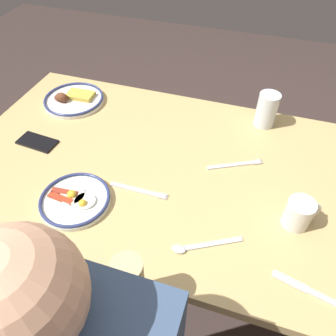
{
  "coord_description": "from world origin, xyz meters",
  "views": [
    {
      "loc": [
        -0.23,
        0.75,
        1.54
      ],
      "look_at": [
        -0.01,
        0.04,
        0.78
      ],
      "focal_mm": 34.63,
      "sensor_mm": 36.0,
      "label": 1
    }
  ],
  "objects_px": {
    "plate_center_pancakes": "(75,200)",
    "coffee_mug": "(299,213)",
    "butter_knife": "(314,293)",
    "tea_spoon": "(197,246)",
    "fork_near": "(235,165)",
    "fork_far": "(139,190)",
    "cell_phone": "(37,142)",
    "drinking_glass": "(266,111)",
    "plate_near_main": "(74,99)"
  },
  "relations": [
    {
      "from": "cell_phone",
      "to": "tea_spoon",
      "type": "relative_size",
      "value": 0.79
    },
    {
      "from": "butter_knife",
      "to": "plate_near_main",
      "type": "bearing_deg",
      "value": -29.49
    },
    {
      "from": "plate_center_pancakes",
      "to": "fork_near",
      "type": "xyz_separation_m",
      "value": [
        -0.44,
        -0.31,
        -0.01
      ]
    },
    {
      "from": "drinking_glass",
      "to": "fork_near",
      "type": "bearing_deg",
      "value": 76.2
    },
    {
      "from": "plate_center_pancakes",
      "to": "coffee_mug",
      "type": "relative_size",
      "value": 2.12
    },
    {
      "from": "plate_near_main",
      "to": "tea_spoon",
      "type": "height_order",
      "value": "plate_near_main"
    },
    {
      "from": "plate_near_main",
      "to": "butter_knife",
      "type": "relative_size",
      "value": 1.21
    },
    {
      "from": "plate_near_main",
      "to": "fork_far",
      "type": "distance_m",
      "value": 0.58
    },
    {
      "from": "butter_knife",
      "to": "coffee_mug",
      "type": "bearing_deg",
      "value": -75.21
    },
    {
      "from": "fork_near",
      "to": "butter_knife",
      "type": "height_order",
      "value": "same"
    },
    {
      "from": "drinking_glass",
      "to": "plate_near_main",
      "type": "bearing_deg",
      "value": 7.05
    },
    {
      "from": "fork_near",
      "to": "tea_spoon",
      "type": "bearing_deg",
      "value": 82.47
    },
    {
      "from": "plate_near_main",
      "to": "coffee_mug",
      "type": "xyz_separation_m",
      "value": [
        -0.92,
        0.35,
        0.03
      ]
    },
    {
      "from": "cell_phone",
      "to": "butter_knife",
      "type": "relative_size",
      "value": 0.7
    },
    {
      "from": "plate_center_pancakes",
      "to": "fork_far",
      "type": "bearing_deg",
      "value": -148.93
    },
    {
      "from": "drinking_glass",
      "to": "butter_knife",
      "type": "height_order",
      "value": "drinking_glass"
    },
    {
      "from": "coffee_mug",
      "to": "butter_knife",
      "type": "xyz_separation_m",
      "value": [
        -0.05,
        0.2,
        -0.04
      ]
    },
    {
      "from": "butter_knife",
      "to": "tea_spoon",
      "type": "height_order",
      "value": "tea_spoon"
    },
    {
      "from": "coffee_mug",
      "to": "cell_phone",
      "type": "height_order",
      "value": "coffee_mug"
    },
    {
      "from": "fork_near",
      "to": "butter_knife",
      "type": "xyz_separation_m",
      "value": [
        -0.26,
        0.39,
        -0.0
      ]
    },
    {
      "from": "plate_center_pancakes",
      "to": "tea_spoon",
      "type": "xyz_separation_m",
      "value": [
        -0.4,
        0.04,
        -0.01
      ]
    },
    {
      "from": "coffee_mug",
      "to": "butter_knife",
      "type": "height_order",
      "value": "coffee_mug"
    },
    {
      "from": "plate_center_pancakes",
      "to": "butter_knife",
      "type": "xyz_separation_m",
      "value": [
        -0.7,
        0.07,
        -0.01
      ]
    },
    {
      "from": "fork_far",
      "to": "butter_knife",
      "type": "bearing_deg",
      "value": 161.72
    },
    {
      "from": "coffee_mug",
      "to": "tea_spoon",
      "type": "bearing_deg",
      "value": 33.59
    },
    {
      "from": "plate_center_pancakes",
      "to": "fork_near",
      "type": "bearing_deg",
      "value": -144.72
    },
    {
      "from": "plate_center_pancakes",
      "to": "coffee_mug",
      "type": "bearing_deg",
      "value": -168.56
    },
    {
      "from": "plate_near_main",
      "to": "drinking_glass",
      "type": "distance_m",
      "value": 0.79
    },
    {
      "from": "plate_near_main",
      "to": "drinking_glass",
      "type": "xyz_separation_m",
      "value": [
        -0.78,
        -0.1,
        0.05
      ]
    },
    {
      "from": "plate_center_pancakes",
      "to": "cell_phone",
      "type": "distance_m",
      "value": 0.34
    },
    {
      "from": "fork_near",
      "to": "tea_spoon",
      "type": "relative_size",
      "value": 1.0
    },
    {
      "from": "fork_near",
      "to": "fork_far",
      "type": "bearing_deg",
      "value": 37.7
    },
    {
      "from": "plate_near_main",
      "to": "fork_near",
      "type": "xyz_separation_m",
      "value": [
        -0.72,
        0.17,
        -0.01
      ]
    },
    {
      "from": "drinking_glass",
      "to": "tea_spoon",
      "type": "bearing_deg",
      "value": 79.74
    },
    {
      "from": "drinking_glass",
      "to": "tea_spoon",
      "type": "xyz_separation_m",
      "value": [
        0.11,
        0.61,
        -0.06
      ]
    },
    {
      "from": "coffee_mug",
      "to": "fork_far",
      "type": "distance_m",
      "value": 0.48
    },
    {
      "from": "plate_center_pancakes",
      "to": "coffee_mug",
      "type": "distance_m",
      "value": 0.66
    },
    {
      "from": "drinking_glass",
      "to": "cell_phone",
      "type": "relative_size",
      "value": 0.93
    },
    {
      "from": "plate_near_main",
      "to": "cell_phone",
      "type": "height_order",
      "value": "plate_near_main"
    },
    {
      "from": "drinking_glass",
      "to": "fork_near",
      "type": "xyz_separation_m",
      "value": [
        0.06,
        0.26,
        -0.06
      ]
    },
    {
      "from": "cell_phone",
      "to": "plate_near_main",
      "type": "bearing_deg",
      "value": -84.7
    },
    {
      "from": "tea_spoon",
      "to": "cell_phone",
      "type": "bearing_deg",
      "value": -19.75
    },
    {
      "from": "fork_far",
      "to": "tea_spoon",
      "type": "bearing_deg",
      "value": 148.45
    },
    {
      "from": "drinking_glass",
      "to": "tea_spoon",
      "type": "height_order",
      "value": "drinking_glass"
    },
    {
      "from": "cell_phone",
      "to": "fork_near",
      "type": "xyz_separation_m",
      "value": [
        -0.71,
        -0.11,
        -0.0
      ]
    },
    {
      "from": "drinking_glass",
      "to": "cell_phone",
      "type": "xyz_separation_m",
      "value": [
        0.78,
        0.37,
        -0.06
      ]
    },
    {
      "from": "plate_center_pancakes",
      "to": "coffee_mug",
      "type": "height_order",
      "value": "coffee_mug"
    },
    {
      "from": "fork_near",
      "to": "tea_spoon",
      "type": "xyz_separation_m",
      "value": [
        0.05,
        0.35,
        0.0
      ]
    },
    {
      "from": "plate_near_main",
      "to": "butter_knife",
      "type": "distance_m",
      "value": 1.12
    },
    {
      "from": "drinking_glass",
      "to": "tea_spoon",
      "type": "relative_size",
      "value": 0.73
    }
  ]
}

